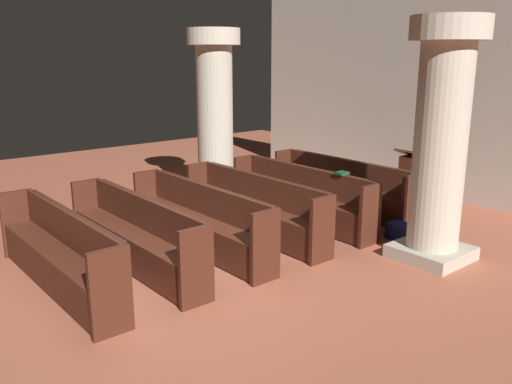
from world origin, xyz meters
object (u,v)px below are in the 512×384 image
at_px(pew_row_0, 341,184).
at_px(lectern, 408,183).
at_px(pew_row_1, 300,194).
at_px(pillar_aisle_side, 441,138).
at_px(pew_row_2, 254,204).
at_px(kneeler_box_navy, 402,232).
at_px(pew_row_5, 58,249).
at_px(pillar_far_side, 215,112).
at_px(pew_row_4, 135,231).
at_px(hymn_book, 342,173).
at_px(pew_row_3, 199,217).

bearing_deg(pew_row_0, lectern, 62.44).
distance_m(pew_row_0, pew_row_1, 1.00).
height_order(pew_row_1, pillar_aisle_side, pillar_aisle_side).
height_order(pew_row_2, lectern, lectern).
xyz_separation_m(pillar_aisle_side, kneeler_box_navy, (-0.71, 0.32, -1.54)).
xyz_separation_m(pew_row_5, kneeler_box_navy, (1.61, 4.58, -0.37)).
height_order(pillar_aisle_side, pillar_far_side, same).
relative_size(pew_row_1, pew_row_2, 1.00).
relative_size(pew_row_4, pew_row_5, 1.00).
bearing_deg(pew_row_2, pillar_aisle_side, 28.27).
relative_size(pew_row_5, hymn_book, 15.55).
distance_m(pew_row_4, pew_row_5, 1.00).
height_order(pew_row_0, pew_row_3, same).
bearing_deg(pew_row_3, pillar_aisle_side, 44.14).
height_order(pillar_aisle_side, kneeler_box_navy, pillar_aisle_side).
height_order(pew_row_2, kneeler_box_navy, pew_row_2).
relative_size(pillar_far_side, kneeler_box_navy, 7.67).
distance_m(pew_row_0, pillar_far_side, 2.77).
bearing_deg(pew_row_0, pew_row_5, -90.00).
bearing_deg(pew_row_0, pillar_aisle_side, -18.13).
bearing_deg(lectern, pillar_far_side, -142.10).
bearing_deg(kneeler_box_navy, pew_row_0, 164.84).
bearing_deg(hymn_book, kneeler_box_navy, 22.76).
height_order(pew_row_1, lectern, lectern).
xyz_separation_m(pew_row_2, hymn_book, (0.71, 1.19, 0.44)).
bearing_deg(pillar_far_side, lectern, 37.90).
height_order(pew_row_1, pillar_far_side, pillar_far_side).
distance_m(pew_row_2, pew_row_5, 3.01).
bearing_deg(pew_row_4, hymn_book, 77.46).
bearing_deg(pew_row_4, pew_row_0, 90.00).
xyz_separation_m(pew_row_2, pew_row_3, (0.00, -1.00, 0.00)).
xyz_separation_m(pew_row_3, pillar_far_side, (-2.27, 1.93, 1.17)).
bearing_deg(pew_row_4, pillar_far_side, 127.74).
bearing_deg(lectern, pew_row_2, -100.78).
height_order(pew_row_3, pew_row_4, same).
distance_m(pew_row_1, pew_row_4, 3.01).
height_order(lectern, kneeler_box_navy, lectern).
xyz_separation_m(pew_row_0, pew_row_1, (0.00, -1.00, 0.00)).
bearing_deg(pew_row_5, pillar_far_side, 119.97).
height_order(pew_row_5, pillar_aisle_side, pillar_aisle_side).
bearing_deg(pew_row_2, pew_row_5, -90.00).
xyz_separation_m(pew_row_3, pillar_aisle_side, (2.32, 2.25, 1.17)).
distance_m(pew_row_1, pew_row_3, 2.01).
height_order(pew_row_2, pew_row_3, same).
relative_size(pew_row_0, hymn_book, 15.55).
height_order(pew_row_1, pew_row_5, same).
xyz_separation_m(pew_row_1, pew_row_3, (0.00, -2.01, 0.00)).
distance_m(pew_row_3, pew_row_4, 1.00).
height_order(pew_row_0, pillar_far_side, pillar_far_side).
bearing_deg(pillar_aisle_side, pillar_far_side, -175.98).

